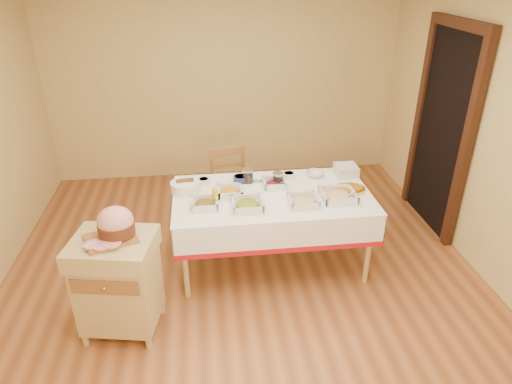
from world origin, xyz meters
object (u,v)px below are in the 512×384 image
(ham_on_board, at_px, (115,225))
(dining_table, at_px, (272,209))
(preserve_jar_left, at_px, (248,176))
(butcher_cart, at_px, (118,280))
(dining_chair, at_px, (232,191))
(plate_stack, at_px, (346,170))
(preserve_jar_right, at_px, (278,180))
(mustard_bottle, at_px, (215,195))
(brass_platter, at_px, (348,189))
(bread_basket, at_px, (185,186))

(ham_on_board, bearing_deg, dining_table, 29.63)
(dining_table, relative_size, preserve_jar_left, 13.40)
(dining_table, relative_size, butcher_cart, 2.13)
(dining_chair, distance_m, plate_stack, 1.23)
(dining_table, bearing_deg, preserve_jar_left, 125.42)
(ham_on_board, height_order, preserve_jar_right, ham_on_board)
(preserve_jar_right, distance_m, mustard_bottle, 0.66)
(preserve_jar_left, relative_size, mustard_bottle, 0.84)
(preserve_jar_right, distance_m, brass_platter, 0.67)
(ham_on_board, distance_m, mustard_bottle, 1.00)
(dining_table, bearing_deg, bread_basket, 169.13)
(ham_on_board, relative_size, preserve_jar_right, 2.85)
(butcher_cart, xyz_separation_m, brass_platter, (2.04, 0.74, 0.29))
(butcher_cart, relative_size, dining_chair, 0.94)
(preserve_jar_left, xyz_separation_m, brass_platter, (0.91, -0.30, -0.04))
(dining_table, xyz_separation_m, mustard_bottle, (-0.53, -0.09, 0.23))
(bread_basket, distance_m, brass_platter, 1.52)
(butcher_cart, bearing_deg, preserve_jar_left, 42.70)
(dining_table, distance_m, preserve_jar_left, 0.41)
(preserve_jar_right, relative_size, mustard_bottle, 0.82)
(butcher_cart, xyz_separation_m, bread_basket, (0.53, 0.91, 0.33))
(ham_on_board, distance_m, preserve_jar_left, 1.49)
(preserve_jar_left, distance_m, bread_basket, 0.61)
(preserve_jar_left, relative_size, bread_basket, 0.50)
(preserve_jar_left, distance_m, plate_stack, 0.99)
(bread_basket, bearing_deg, mustard_bottle, -42.51)
(dining_table, relative_size, brass_platter, 5.67)
(dining_chair, distance_m, bread_basket, 0.79)
(preserve_jar_left, xyz_separation_m, bread_basket, (-0.60, -0.12, -0.01))
(ham_on_board, bearing_deg, bread_basket, 61.06)
(preserve_jar_right, bearing_deg, dining_chair, 128.70)
(ham_on_board, bearing_deg, preserve_jar_left, 42.85)
(ham_on_board, xyz_separation_m, mustard_bottle, (0.75, 0.64, -0.13))
(dining_table, distance_m, preserve_jar_right, 0.29)
(ham_on_board, distance_m, bread_basket, 1.02)
(brass_platter, bearing_deg, preserve_jar_left, 161.83)
(preserve_jar_right, relative_size, plate_stack, 0.62)
(butcher_cart, bearing_deg, bread_basket, 60.03)
(mustard_bottle, distance_m, brass_platter, 1.25)
(ham_on_board, height_order, plate_stack, ham_on_board)
(butcher_cart, xyz_separation_m, preserve_jar_left, (1.12, 1.04, 0.34))
(dining_chair, xyz_separation_m, brass_platter, (1.05, -0.71, 0.31))
(ham_on_board, xyz_separation_m, plate_stack, (2.08, 1.05, -0.15))
(ham_on_board, xyz_separation_m, brass_platter, (2.00, 0.71, -0.18))
(preserve_jar_left, xyz_separation_m, preserve_jar_right, (0.28, -0.10, -0.00))
(butcher_cart, height_order, bread_basket, bread_basket)
(dining_table, distance_m, bread_basket, 0.84)
(butcher_cart, distance_m, preserve_jar_right, 1.72)
(dining_table, height_order, preserve_jar_right, preserve_jar_right)
(plate_stack, bearing_deg, ham_on_board, -153.16)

